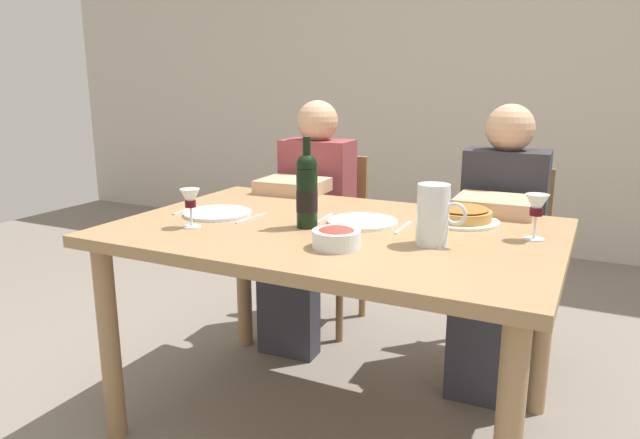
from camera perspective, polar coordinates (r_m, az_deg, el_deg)
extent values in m
plane|color=slate|center=(2.31, 1.36, -19.28)|extent=(8.00, 8.00, 0.00)
cube|color=beige|center=(4.53, 16.47, 14.89)|extent=(8.00, 0.10, 2.80)
cube|color=#9E7A51|center=(2.01, 1.48, -1.27)|extent=(1.50, 1.00, 0.04)
cylinder|color=#9E7A51|center=(2.19, -19.99, -11.38)|extent=(0.07, 0.07, 0.72)
cylinder|color=#9E7A51|center=(2.79, -7.51, -5.26)|extent=(0.07, 0.07, 0.72)
cylinder|color=#9E7A51|center=(2.37, 21.07, -9.61)|extent=(0.07, 0.07, 0.72)
cylinder|color=black|center=(1.98, -1.29, 2.11)|extent=(0.07, 0.07, 0.20)
sphere|color=black|center=(1.96, -1.31, 5.41)|extent=(0.07, 0.07, 0.07)
cylinder|color=black|center=(1.95, -1.32, 6.91)|extent=(0.03, 0.03, 0.08)
cylinder|color=black|center=(1.98, -1.29, 1.82)|extent=(0.07, 0.07, 0.07)
cylinder|color=silver|center=(1.80, 11.03, 0.48)|extent=(0.10, 0.10, 0.19)
cylinder|color=silver|center=(1.81, 10.98, -0.57)|extent=(0.09, 0.09, 0.11)
torus|color=silver|center=(1.78, 13.14, 0.55)|extent=(0.07, 0.01, 0.07)
cylinder|color=silver|center=(2.12, 13.76, -0.16)|extent=(0.26, 0.26, 0.01)
cylinder|color=#C18E47|center=(2.12, 13.80, 0.43)|extent=(0.21, 0.21, 0.03)
ellipsoid|color=#9E6028|center=(2.11, 13.83, 1.05)|extent=(0.18, 0.18, 0.02)
cylinder|color=silver|center=(1.75, 1.62, -1.92)|extent=(0.15, 0.15, 0.05)
ellipsoid|color=#B2382D|center=(1.75, 1.63, -1.31)|extent=(0.12, 0.12, 0.04)
cylinder|color=silver|center=(2.05, -12.50, -0.68)|extent=(0.06, 0.06, 0.00)
cylinder|color=silver|center=(2.04, -12.55, 0.24)|extent=(0.01, 0.01, 0.06)
cone|color=silver|center=(2.03, -12.64, 2.04)|extent=(0.07, 0.07, 0.07)
cylinder|color=#470A14|center=(2.03, -12.61, 1.52)|extent=(0.04, 0.04, 0.02)
cylinder|color=silver|center=(1.97, 20.27, -1.79)|extent=(0.06, 0.06, 0.00)
cylinder|color=silver|center=(1.96, 20.36, -0.73)|extent=(0.01, 0.01, 0.07)
cone|color=silver|center=(1.94, 20.53, 1.31)|extent=(0.07, 0.07, 0.07)
cylinder|color=#470A14|center=(1.95, 20.48, 0.73)|extent=(0.04, 0.04, 0.02)
cylinder|color=silver|center=(2.22, -10.02, 0.62)|extent=(0.25, 0.25, 0.01)
cylinder|color=white|center=(2.05, 4.20, -0.23)|extent=(0.25, 0.25, 0.01)
cube|color=silver|center=(2.31, -13.03, 0.90)|extent=(0.02, 0.16, 0.00)
cube|color=silver|center=(2.13, -6.76, 0.13)|extent=(0.02, 0.18, 0.00)
cube|color=silver|center=(2.01, 8.17, -0.77)|extent=(0.02, 0.18, 0.00)
cube|color=silver|center=(2.11, 0.43, 0.11)|extent=(0.03, 0.16, 0.00)
cube|color=olive|center=(2.97, 0.11, -1.92)|extent=(0.42, 0.42, 0.02)
cube|color=olive|center=(3.09, 1.46, 2.68)|extent=(0.36, 0.05, 0.40)
cylinder|color=olive|center=(2.97, -4.23, -6.75)|extent=(0.04, 0.04, 0.45)
cylinder|color=olive|center=(2.84, 1.93, -7.71)|extent=(0.04, 0.04, 0.45)
cylinder|color=olive|center=(3.26, -1.47, -4.85)|extent=(0.04, 0.04, 0.45)
cylinder|color=olive|center=(3.14, 4.21, -5.62)|extent=(0.04, 0.04, 0.45)
cube|color=#8E3D42|center=(2.88, -0.24, 2.88)|extent=(0.35, 0.22, 0.50)
sphere|color=tan|center=(2.84, -0.24, 9.64)|extent=(0.20, 0.20, 0.20)
cube|color=#33333D|center=(2.77, -1.80, -2.88)|extent=(0.33, 0.40, 0.14)
cube|color=#33333D|center=(2.73, -3.11, -9.14)|extent=(0.28, 0.13, 0.40)
cube|color=tan|center=(2.62, -2.69, 3.33)|extent=(0.30, 0.25, 0.06)
cube|color=olive|center=(2.70, 17.38, -4.20)|extent=(0.41, 0.41, 0.02)
cube|color=olive|center=(2.82, 18.19, 0.93)|extent=(0.36, 0.04, 0.40)
cylinder|color=olive|center=(2.64, 12.82, -9.70)|extent=(0.04, 0.04, 0.45)
cylinder|color=olive|center=(2.61, 20.26, -10.59)|extent=(0.04, 0.04, 0.45)
cylinder|color=olive|center=(2.96, 14.23, -7.25)|extent=(0.04, 0.04, 0.45)
cylinder|color=olive|center=(2.92, 20.85, -8.00)|extent=(0.04, 0.04, 0.45)
cube|color=#2D2D33|center=(2.59, 17.64, 1.03)|extent=(0.35, 0.21, 0.50)
sphere|color=tan|center=(2.55, 18.20, 8.52)|extent=(0.20, 0.20, 0.20)
cube|color=#33333D|center=(2.48, 16.65, -5.49)|extent=(0.32, 0.39, 0.14)
cube|color=#33333D|center=(2.44, 15.68, -12.57)|extent=(0.28, 0.13, 0.40)
cube|color=tan|center=(2.31, 16.85, 1.37)|extent=(0.30, 0.25, 0.06)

